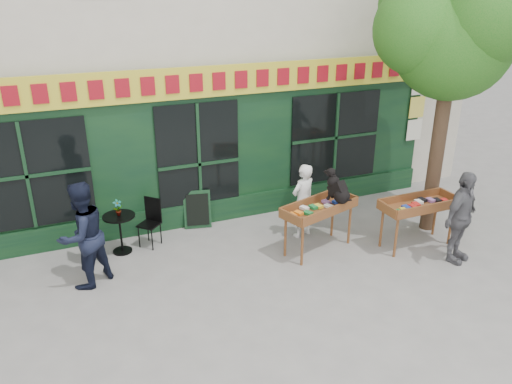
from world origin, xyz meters
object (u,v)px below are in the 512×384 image
woman (303,201)px  bistro_table (120,226)px  dog (338,185)px  man_right (461,218)px  book_cart_right (419,207)px  man_left (82,235)px  book_cart_center (319,210)px

woman → bistro_table: (-3.48, 0.71, -0.22)m
dog → woman: size_ratio=0.39×
bistro_table → man_right: bearing=-25.6°
woman → book_cart_right: bearing=128.7°
book_cart_right → man_left: 6.10m
bistro_table → man_left: (-0.70, -0.90, 0.37)m
book_cart_center → dog: bearing=-25.5°
dog → book_cart_right: (1.49, -0.53, -0.47)m
man_left → man_right: bearing=130.1°
dog → book_cart_right: dog is taller
book_cart_right → man_right: size_ratio=0.87×
man_right → dog: bearing=124.0°
book_cart_center → man_right: size_ratio=0.94×
book_cart_right → man_left: bearing=169.9°
book_cart_right → man_right: 0.81m
man_right → bistro_table: bearing=134.1°
man_right → man_left: (-6.31, 1.79, 0.05)m
woman → bistro_table: size_ratio=2.00×
woman → bistro_table: woman is taller
woman → bistro_table: bearing=-28.8°
woman → book_cart_right: (1.84, -1.23, 0.06)m
book_cart_center → man_right: man_right is taller
book_cart_center → book_cart_right: (1.84, -0.58, 0.00)m
dog → bistro_table: bearing=142.5°
dog → woman: (-0.35, 0.70, -0.53)m
book_cart_center → man_right: 2.52m
man_right → man_left: size_ratio=0.94×
book_cart_center → book_cart_right: size_ratio=1.08×
woman → man_left: (-4.18, -0.19, 0.16)m
dog → book_cart_right: size_ratio=0.40×
book_cart_center → woman: size_ratio=1.06×
book_cart_right → bistro_table: size_ratio=1.98×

